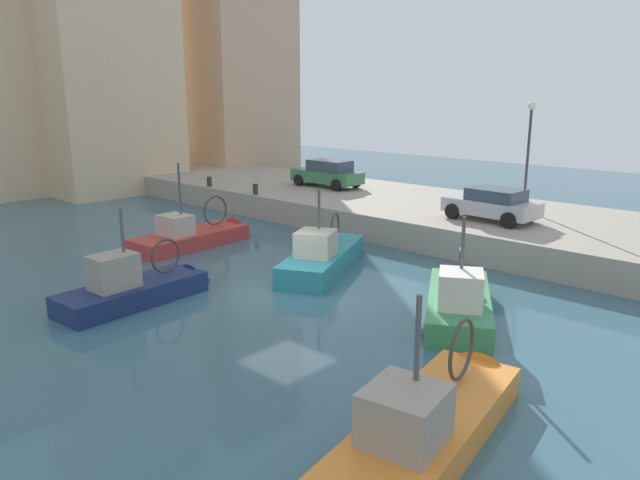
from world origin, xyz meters
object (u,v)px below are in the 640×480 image
Objects in this scene: parked_car_green at (328,173)px; mooring_bollard_south at (255,189)px; fishing_boat_green at (458,308)px; fishing_boat_red at (198,242)px; parked_car_silver at (492,204)px; quay_streetlamp at (529,138)px; fishing_boat_navy at (142,296)px; fishing_boat_teal at (325,265)px; mooring_bollard_mid at (209,182)px; fishing_boat_orange at (433,431)px.

mooring_bollard_south is at bearing 167.52° from parked_car_green.
fishing_boat_red reaches higher than fishing_boat_green.
parked_car_silver is 4.09m from quay_streetlamp.
fishing_boat_red is 7.21m from fishing_boat_navy.
fishing_boat_navy is 16.91m from parked_car_green.
quay_streetlamp is (1.14, -11.10, 2.49)m from parked_car_green.
mooring_bollard_mid is (4.44, 13.08, 1.35)m from fishing_boat_teal.
fishing_boat_teal is 12.20m from parked_car_green.
parked_car_green is 4.65m from mooring_bollard_south.
mooring_bollard_mid is (5.60, 6.62, 1.36)m from fishing_boat_red.
quay_streetlamp is at bearing -16.66° from fishing_boat_teal.
fishing_boat_navy is at bearing -139.35° from fishing_boat_red.
quay_streetlamp reaches higher than fishing_boat_red.
fishing_boat_navy reaches higher than parked_car_silver.
fishing_boat_green reaches higher than fishing_boat_teal.
fishing_boat_orange is at bearing -121.87° from mooring_bollard_south.
fishing_boat_red is 10.41m from parked_car_green.
fishing_boat_navy is 13.34m from mooring_bollard_south.
mooring_bollard_south is 4.00m from mooring_bollard_mid.
quay_streetlamp is at bearing -64.97° from mooring_bollard_south.
parked_car_green is (9.69, 14.17, 1.83)m from fishing_boat_green.
fishing_boat_navy is at bearing -157.94° from parked_car_green.
parked_car_silver reaches higher than mooring_bollard_mid.
fishing_boat_green is at bearing -96.89° from fishing_boat_teal.
quay_streetlamp is (10.09, -3.02, 4.33)m from fishing_boat_teal.
fishing_boat_orange is at bearing -156.17° from parked_car_silver.
fishing_boat_orange is 1.61× the size of parked_car_green.
fishing_boat_green is at bearing -105.11° from mooring_bollard_mid.
fishing_boat_navy is 1.42× the size of parked_car_silver.
fishing_boat_orange is 1.42× the size of quay_streetlamp.
quay_streetlamp reaches higher than parked_car_silver.
quay_streetlamp is (3.19, 0.07, 2.55)m from parked_car_silver.
fishing_boat_green is 12.56m from fishing_boat_red.
parked_car_green reaches higher than parked_car_silver.
fishing_boat_teal is 10.20m from mooring_bollard_south.
fishing_boat_green reaches higher than fishing_boat_navy.
fishing_boat_green is at bearing 26.68° from fishing_boat_orange.
parked_car_silver is (8.07, -9.55, 1.78)m from fishing_boat_red.
fishing_boat_red is 1.57× the size of parked_car_silver.
quay_streetlamp is (5.65, -16.10, 2.98)m from mooring_bollard_mid.
mooring_bollard_south is at bearing 115.03° from quay_streetlamp.
fishing_boat_red is 1.44× the size of parked_car_green.
fishing_boat_teal is 11.39m from quay_streetlamp.
fishing_boat_green is 6.93m from fishing_boat_orange.
parked_car_silver is 11.36m from parked_car_green.
parked_car_silver is 16.37m from mooring_bollard_mid.
parked_car_green is (15.88, 17.28, 1.82)m from fishing_boat_orange.
fishing_boat_red is 0.95× the size of fishing_boat_teal.
parked_car_silver is at bearing -49.82° from fishing_boat_red.
mooring_bollard_south is at bearing 63.95° from fishing_boat_teal.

